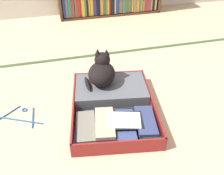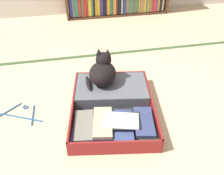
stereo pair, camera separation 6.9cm
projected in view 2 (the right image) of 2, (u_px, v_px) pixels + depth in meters
name	position (u px, v px, depth m)	size (l,w,h in m)	color
ground_plane	(115.00, 135.00, 1.61)	(10.00, 10.00, 0.00)	#CCB590
tatami_border	(92.00, 55.00, 2.49)	(4.80, 0.05, 0.00)	#38522E
open_suitcase	(113.00, 103.00, 1.80)	(0.70, 0.85, 0.11)	maroon
black_cat	(103.00, 71.00, 1.86)	(0.28, 0.30, 0.27)	black
clothes_hanger	(20.00, 113.00, 1.78)	(0.36, 0.27, 0.01)	#235894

